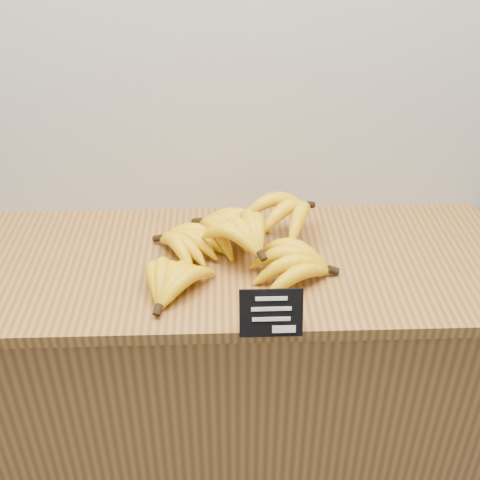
# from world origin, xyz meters

# --- Properties ---
(counter) EXTENTS (1.34, 0.50, 0.90)m
(counter) POSITION_xyz_m (0.12, 2.75, 0.45)
(counter) COLOR olive
(counter) RESTS_ON ground
(counter_top) EXTENTS (1.36, 0.54, 0.03)m
(counter_top) POSITION_xyz_m (0.12, 2.75, 0.92)
(counter_top) COLOR olive
(counter_top) RESTS_ON counter
(chalkboard_sign) EXTENTS (0.13, 0.04, 0.10)m
(chalkboard_sign) POSITION_xyz_m (0.18, 2.48, 0.98)
(chalkboard_sign) COLOR black
(chalkboard_sign) RESTS_ON counter_top
(banana_pile) EXTENTS (0.53, 0.44, 0.12)m
(banana_pile) POSITION_xyz_m (0.12, 2.75, 0.98)
(banana_pile) COLOR yellow
(banana_pile) RESTS_ON counter_top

